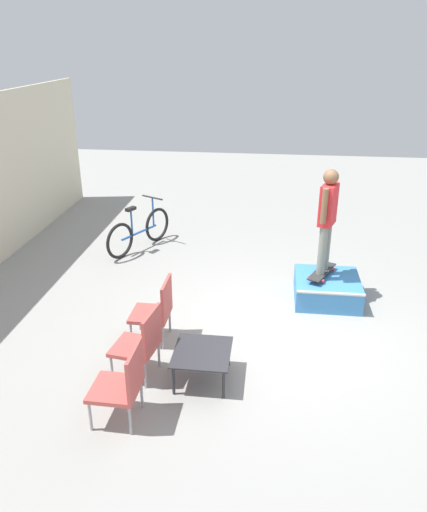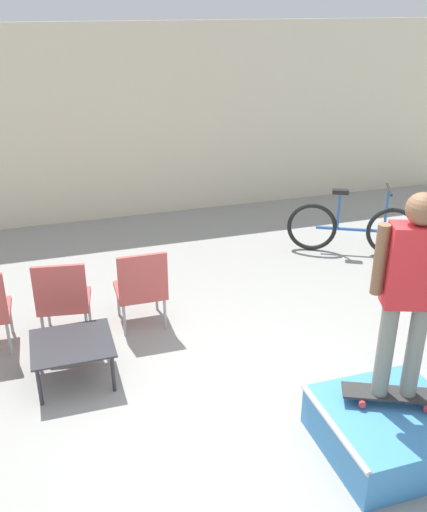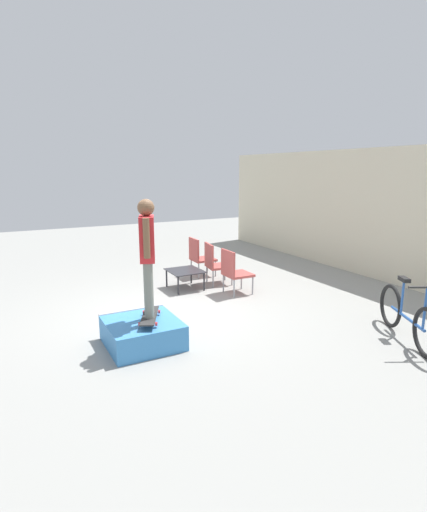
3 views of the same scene
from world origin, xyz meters
name	(u,v)px [view 1 (image 1 of 3)]	position (x,y,z in m)	size (l,w,h in m)	color
ground_plane	(277,330)	(0.00, 0.00, 0.00)	(24.00, 24.00, 0.00)	gray
skate_ramp_box	(327,289)	(1.04, -0.79, 0.19)	(1.05, 1.02, 0.39)	#3D84C6
skateboard_on_ramp	(322,272)	(1.10, -0.69, 0.45)	(0.80, 0.52, 0.07)	#2D2D2D
person_skater	(327,214)	(1.10, -0.69, 1.43)	(0.54, 0.32, 1.65)	gray
coffee_table	(202,355)	(-1.25, 0.91, 0.36)	(0.75, 0.69, 0.41)	#2D2D33
patio_chair_left	(123,382)	(-2.06, 1.65, 0.50)	(0.53, 0.53, 0.92)	#99999E
patio_chair_center	(142,341)	(-1.27, 1.65, 0.50)	(0.59, 0.59, 0.92)	#99999E
patio_chair_right	(157,308)	(-0.45, 1.65, 0.50)	(0.53, 0.53, 0.92)	#99999E
bicycle	(139,231)	(2.73, 2.74, 0.37)	(1.62, 0.88, 0.97)	black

